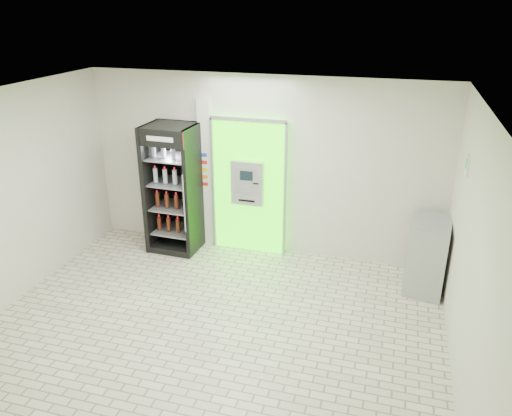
% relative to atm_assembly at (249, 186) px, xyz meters
% --- Properties ---
extents(ground, '(6.00, 6.00, 0.00)m').
position_rel_atm_assembly_xyz_m(ground, '(0.20, -2.41, -1.17)').
color(ground, beige).
rests_on(ground, ground).
extents(room_shell, '(6.00, 6.00, 6.00)m').
position_rel_atm_assembly_xyz_m(room_shell, '(0.20, -2.41, 0.67)').
color(room_shell, beige).
rests_on(room_shell, ground).
extents(atm_assembly, '(1.30, 0.24, 2.33)m').
position_rel_atm_assembly_xyz_m(atm_assembly, '(0.00, 0.00, 0.00)').
color(atm_assembly, '#2FE806').
rests_on(atm_assembly, ground).
extents(pillar, '(0.22, 0.11, 2.60)m').
position_rel_atm_assembly_xyz_m(pillar, '(-0.78, 0.04, 0.13)').
color(pillar, silver).
rests_on(pillar, ground).
extents(beverage_cooler, '(0.85, 0.79, 2.20)m').
position_rel_atm_assembly_xyz_m(beverage_cooler, '(-1.25, -0.28, -0.12)').
color(beverage_cooler, black).
rests_on(beverage_cooler, ground).
extents(steel_cabinet, '(0.64, 0.87, 1.09)m').
position_rel_atm_assembly_xyz_m(steel_cabinet, '(2.92, -0.51, -0.63)').
color(steel_cabinet, '#9FA2A7').
rests_on(steel_cabinet, ground).
extents(exit_sign, '(0.02, 0.22, 0.26)m').
position_rel_atm_assembly_xyz_m(exit_sign, '(3.19, -1.01, 0.95)').
color(exit_sign, white).
rests_on(exit_sign, room_shell).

